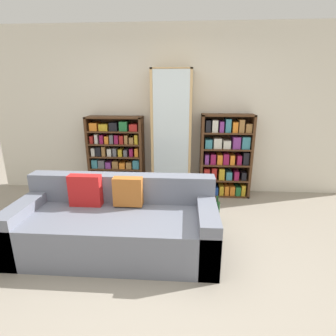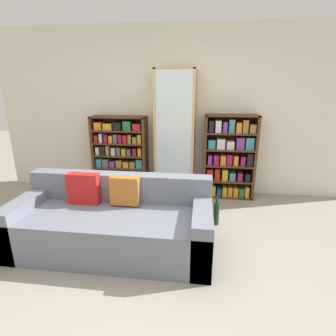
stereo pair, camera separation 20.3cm
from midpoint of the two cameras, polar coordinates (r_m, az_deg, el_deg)
ground_plane at (r=2.78m, az=-1.06°, el=-21.69°), size 16.00×16.00×0.00m
wall_back at (r=4.43m, az=3.19°, el=11.96°), size 6.15×0.06×2.70m
couch at (r=3.02m, az=-9.95°, el=-11.88°), size 2.16×0.90×0.81m
bookshelf_left at (r=4.52m, az=-9.04°, el=2.69°), size 0.91×0.32×1.30m
display_cabinet at (r=4.26m, az=2.86°, el=7.13°), size 0.63×0.36×2.03m
bookshelf_right at (r=4.37m, az=14.45°, el=2.22°), size 0.82×0.32×1.35m
wine_bottle at (r=3.57m, az=12.06°, el=-9.66°), size 0.08×0.08×0.38m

